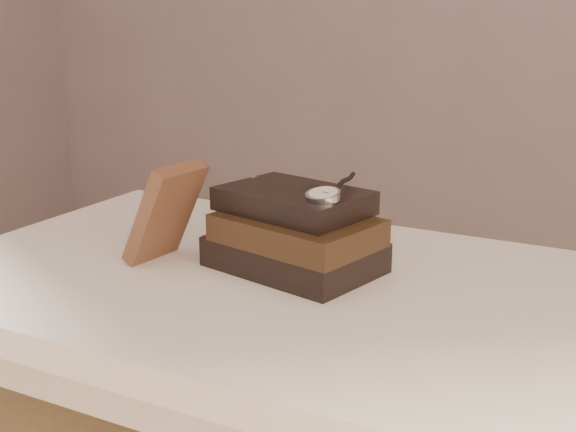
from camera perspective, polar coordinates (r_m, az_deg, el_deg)
The scene contains 5 objects.
table at distance 1.05m, azimuth 0.13°, elevation -9.39°, with size 1.00×0.60×0.75m.
book_stack at distance 1.03m, azimuth 0.54°, elevation -1.32°, with size 0.25×0.20×0.11m.
journal at distance 1.07m, azimuth -9.30°, elevation 0.26°, with size 0.02×0.09×0.15m, color #45281A.
pocket_watch at distance 0.97m, azimuth 2.88°, elevation 1.72°, with size 0.06×0.15×0.02m.
eyeglasses at distance 1.13m, azimuth -0.06°, elevation 0.84°, with size 0.11×0.13×0.04m.
Camera 1 is at (0.44, -0.49, 1.10)m, focal length 46.76 mm.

